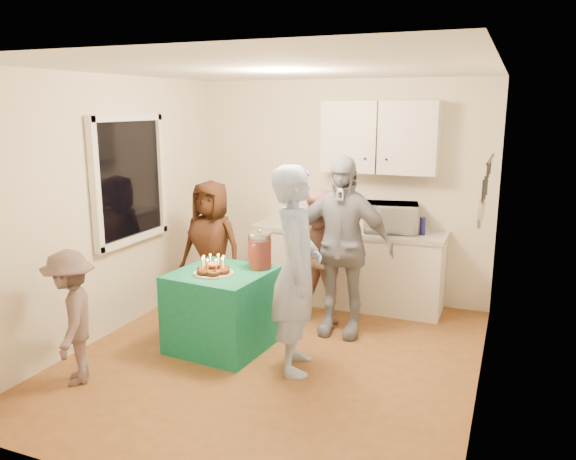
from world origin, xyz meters
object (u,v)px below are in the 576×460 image
at_px(woman_back_right, 340,247).
at_px(child_near_left, 72,317).
at_px(woman_back_left, 212,248).
at_px(punch_jar, 260,251).
at_px(man_birthday, 296,270).
at_px(woman_back_center, 322,257).
at_px(microwave, 391,218).
at_px(counter, 347,268).
at_px(party_table, 222,310).

distance_m(woman_back_right, child_near_left, 2.58).
height_order(woman_back_left, child_near_left, woman_back_left).
height_order(punch_jar, man_birthday, man_birthday).
distance_m(punch_jar, woman_back_right, 0.83).
distance_m(punch_jar, woman_back_center, 0.85).
bearing_deg(microwave, counter, 168.90).
height_order(microwave, punch_jar, microwave).
bearing_deg(counter, man_birthday, -87.91).
xyz_separation_m(man_birthday, woman_back_center, (-0.15, 1.13, -0.19)).
distance_m(woman_back_left, woman_back_right, 1.51).
bearing_deg(woman_back_left, party_table, -53.98).
distance_m(counter, microwave, 0.81).
distance_m(microwave, man_birthday, 1.86).
height_order(microwave, child_near_left, microwave).
bearing_deg(punch_jar, woman_back_left, 147.23).
bearing_deg(woman_back_right, child_near_left, -135.35).
relative_size(microwave, child_near_left, 0.51).
bearing_deg(microwave, punch_jar, -135.33).
xyz_separation_m(punch_jar, woman_back_center, (0.38, 0.73, -0.21)).
xyz_separation_m(punch_jar, child_near_left, (-1.11, -1.34, -0.36)).
relative_size(woman_back_right, child_near_left, 1.59).
xyz_separation_m(party_table, punch_jar, (0.30, 0.25, 0.55)).
distance_m(counter, man_birthday, 1.87).
distance_m(man_birthday, child_near_left, 1.92).
xyz_separation_m(punch_jar, man_birthday, (0.53, -0.40, -0.02)).
xyz_separation_m(man_birthday, woman_back_left, (-1.39, 0.95, -0.16)).
relative_size(counter, child_near_left, 1.91).
distance_m(punch_jar, woman_back_left, 1.03).
bearing_deg(punch_jar, man_birthday, -36.73).
relative_size(woman_back_center, child_near_left, 1.26).
height_order(party_table, woman_back_left, woman_back_left).
height_order(woman_back_center, child_near_left, woman_back_center).
xyz_separation_m(woman_back_left, woman_back_right, (1.50, -0.03, 0.16)).
bearing_deg(woman_back_left, woman_back_right, -0.11).
relative_size(punch_jar, woman_back_right, 0.19).
distance_m(party_table, woman_back_right, 1.33).
bearing_deg(man_birthday, counter, -15.65).
xyz_separation_m(microwave, man_birthday, (-0.43, -1.81, -0.16)).
height_order(woman_back_center, woman_back_right, woman_back_right).
relative_size(party_table, woman_back_left, 0.57).
height_order(counter, woman_back_left, woman_back_left).
height_order(counter, punch_jar, punch_jar).
bearing_deg(woman_back_left, punch_jar, -31.83).
xyz_separation_m(woman_back_right, child_near_left, (-1.76, -1.86, -0.34)).
relative_size(man_birthday, woman_back_center, 1.26).
bearing_deg(woman_back_center, woman_back_right, -36.52).
relative_size(woman_back_left, woman_back_right, 0.82).
distance_m(party_table, man_birthday, 1.00).
xyz_separation_m(microwave, woman_back_right, (-0.31, -0.89, -0.16)).
relative_size(counter, punch_jar, 6.47).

